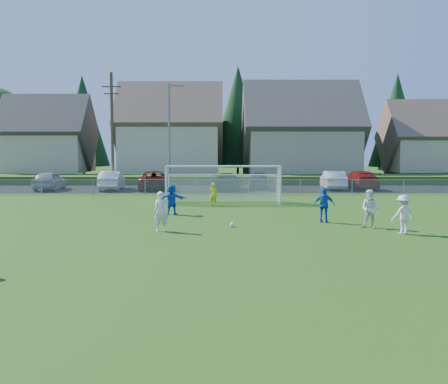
{
  "coord_description": "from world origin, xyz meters",
  "views": [
    {
      "loc": [
        -0.16,
        -18.29,
        3.66
      ],
      "look_at": [
        0.0,
        8.0,
        1.4
      ],
      "focal_mm": 42.0,
      "sensor_mm": 36.0,
      "label": 1
    }
  ],
  "objects": [
    {
      "name": "car_g",
      "position": [
        11.98,
        27.14,
        0.8
      ],
      "size": [
        2.38,
        5.56,
        1.6
      ],
      "primitive_type": "imported",
      "rotation": [
        0.0,
        0.0,
        3.17
      ],
      "color": "maroon",
      "rests_on": "ground"
    },
    {
      "name": "grass_embankment",
      "position": [
        0.0,
        35.0,
        0.4
      ],
      "size": [
        70.0,
        6.0,
        0.8
      ],
      "primitive_type": "cube",
      "color": "#1E420F",
      "rests_on": "ground"
    },
    {
      "name": "car_f",
      "position": [
        9.57,
        26.79,
        0.8
      ],
      "size": [
        1.95,
        4.94,
        1.6
      ],
      "primitive_type": "imported",
      "rotation": [
        0.0,
        0.0,
        3.09
      ],
      "color": "white",
      "rests_on": "ground"
    },
    {
      "name": "car_d",
      "position": [
        0.38,
        26.25,
        0.73
      ],
      "size": [
        2.72,
        5.26,
        1.46
      ],
      "primitive_type": "imported",
      "rotation": [
        0.0,
        0.0,
        3.0
      ],
      "color": "black",
      "rests_on": "ground"
    },
    {
      "name": "soccer_goal",
      "position": [
        0.0,
        16.05,
        1.63
      ],
      "size": [
        7.42,
        1.9,
        2.5
      ],
      "color": "white",
      "rests_on": "ground"
    },
    {
      "name": "tree_row",
      "position": [
        1.04,
        48.74,
        6.91
      ],
      "size": [
        65.98,
        12.36,
        13.8
      ],
      "color": "#382616",
      "rests_on": "ground"
    },
    {
      "name": "goalkeeper",
      "position": [
        -0.63,
        14.34,
        0.72
      ],
      "size": [
        0.62,
        0.54,
        1.45
      ],
      "primitive_type": "imported",
      "rotation": [
        0.0,
        0.0,
        2.71
      ],
      "color": "yellow",
      "rests_on": "ground"
    },
    {
      "name": "soccer_ball",
      "position": [
        0.36,
        5.47,
        0.11
      ],
      "size": [
        0.22,
        0.22,
        0.22
      ],
      "primitive_type": "sphere",
      "color": "white",
      "rests_on": "ground"
    },
    {
      "name": "car_a",
      "position": [
        -14.81,
        26.42,
        0.81
      ],
      "size": [
        2.07,
        4.81,
        1.62
      ],
      "primitive_type": "imported",
      "rotation": [
        0.0,
        0.0,
        3.17
      ],
      "color": "#9B9FA3",
      "rests_on": "ground"
    },
    {
      "name": "houses_row",
      "position": [
        1.97,
        42.46,
        7.33
      ],
      "size": [
        53.9,
        11.45,
        13.27
      ],
      "color": "tan",
      "rests_on": "ground"
    },
    {
      "name": "chainlink_fence",
      "position": [
        0.0,
        22.0,
        0.63
      ],
      "size": [
        52.06,
        0.06,
        1.2
      ],
      "color": "gray",
      "rests_on": "ground"
    },
    {
      "name": "player_white_a",
      "position": [
        -2.75,
        4.28,
        0.87
      ],
      "size": [
        0.7,
        0.52,
        1.74
      ],
      "primitive_type": "imported",
      "rotation": [
        0.0,
        0.0,
        0.18
      ],
      "color": "silver",
      "rests_on": "ground"
    },
    {
      "name": "utility_pole",
      "position": [
        -9.5,
        27.0,
        5.15
      ],
      "size": [
        1.6,
        0.26,
        10.0
      ],
      "color": "#473321",
      "rests_on": "ground"
    },
    {
      "name": "player_blue_a",
      "position": [
        4.87,
        6.96,
        0.85
      ],
      "size": [
        1.08,
        0.69,
        1.71
      ],
      "primitive_type": "imported",
      "rotation": [
        0.0,
        0.0,
        2.85
      ],
      "color": "blue",
      "rests_on": "ground"
    },
    {
      "name": "player_blue_b",
      "position": [
        -2.83,
        10.0,
        0.82
      ],
      "size": [
        1.57,
        0.67,
        1.65
      ],
      "primitive_type": "imported",
      "rotation": [
        0.0,
        0.0,
        3.02
      ],
      "color": "blue",
      "rests_on": "ground"
    },
    {
      "name": "car_c",
      "position": [
        -5.94,
        26.71,
        0.8
      ],
      "size": [
        3.41,
        6.07,
        1.6
      ],
      "primitive_type": "imported",
      "rotation": [
        0.0,
        0.0,
        3.28
      ],
      "color": "#5A100A",
      "rests_on": "ground"
    },
    {
      "name": "ground",
      "position": [
        0.0,
        0.0,
        0.0
      ],
      "size": [
        160.0,
        160.0,
        0.0
      ],
      "primitive_type": "plane",
      "color": "#193D0C",
      "rests_on": "ground"
    },
    {
      "name": "player_white_b",
      "position": [
        6.59,
        5.12,
        0.87
      ],
      "size": [
        1.07,
        1.01,
        1.75
      ],
      "primitive_type": "imported",
      "rotation": [
        0.0,
        0.0,
        -0.55
      ],
      "color": "silver",
      "rests_on": "ground"
    },
    {
      "name": "car_b",
      "position": [
        -9.51,
        26.46,
        0.79
      ],
      "size": [
        1.96,
        4.91,
        1.59
      ],
      "primitive_type": "imported",
      "rotation": [
        0.0,
        0.0,
        3.2
      ],
      "color": "white",
      "rests_on": "ground"
    },
    {
      "name": "player_white_c",
      "position": [
        7.55,
        3.59,
        0.83
      ],
      "size": [
        1.2,
        0.89,
        1.65
      ],
      "primitive_type": "imported",
      "rotation": [
        0.0,
        0.0,
        3.42
      ],
      "color": "silver",
      "rests_on": "ground"
    },
    {
      "name": "streetlight",
      "position": [
        -4.45,
        26.0,
        4.84
      ],
      "size": [
        1.38,
        0.18,
        9.0
      ],
      "color": "slate",
      "rests_on": "ground"
    },
    {
      "name": "asphalt_lot",
      "position": [
        0.0,
        27.5,
        0.01
      ],
      "size": [
        60.0,
        60.0,
        0.0
      ],
      "primitive_type": "plane",
      "color": "black",
      "rests_on": "ground"
    },
    {
      "name": "car_e",
      "position": [
        3.23,
        27.63,
        0.76
      ],
      "size": [
        2.22,
        4.63,
        1.53
      ],
      "primitive_type": "imported",
      "rotation": [
        0.0,
        0.0,
        3.05
      ],
      "color": "#16274D",
      "rests_on": "ground"
    }
  ]
}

